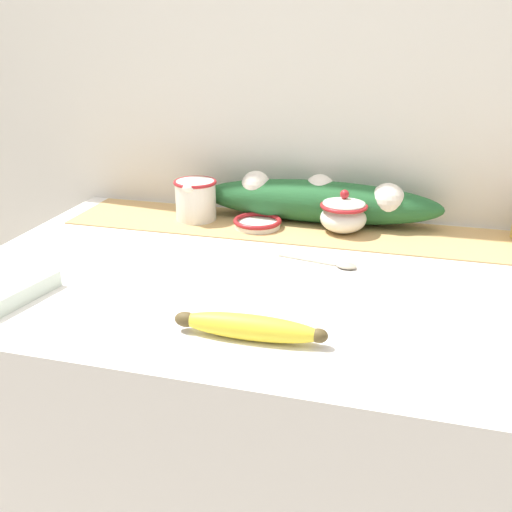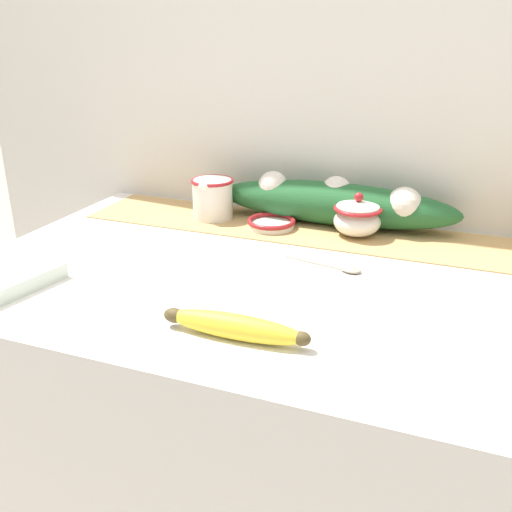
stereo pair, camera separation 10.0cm
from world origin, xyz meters
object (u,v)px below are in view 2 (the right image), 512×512
Objects in this scene: small_dish at (271,223)px; banana at (235,326)px; spoon at (346,269)px; sugar_bowl at (357,217)px; cream_pitcher at (213,197)px.

banana is at bearing -76.57° from small_dish.
spoon is (0.21, -0.18, -0.01)m from small_dish.
sugar_bowl is at bearing 107.20° from spoon.
banana is 1.45× the size of spoon.
cream_pitcher reaches higher than banana.
cream_pitcher and sugar_bowl have the same top height.
sugar_bowl reaches higher than banana.
cream_pitcher is at bearing 179.80° from sugar_bowl.
spoon is at bearing -28.14° from cream_pitcher.
sugar_bowl is 0.45× the size of banana.
cream_pitcher is 0.16m from small_dish.
banana reaches higher than small_dish.
banana is at bearing -61.71° from cream_pitcher.
small_dish reaches higher than spoon.
spoon is at bearing 72.07° from banana.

